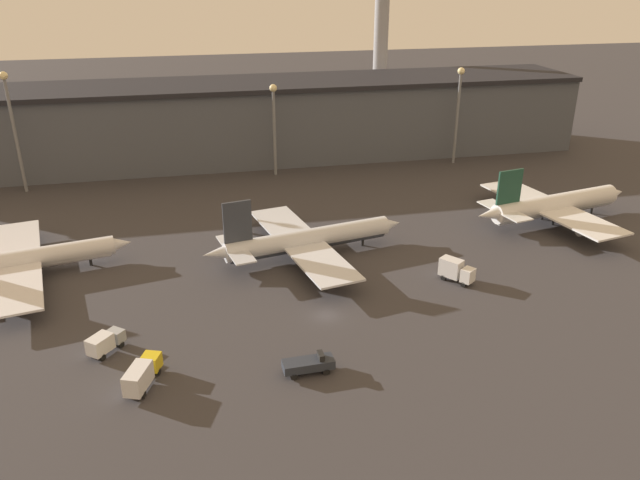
{
  "coord_description": "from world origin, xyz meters",
  "views": [
    {
      "loc": [
        -18.18,
        -78.38,
        48.01
      ],
      "look_at": [
        2.16,
        14.15,
        6.0
      ],
      "focal_mm": 35.0,
      "sensor_mm": 36.0,
      "label": 1
    }
  ],
  "objects_px": {
    "service_vehicle_0": "(105,342)",
    "service_vehicle_3": "(142,374)",
    "airplane_0": "(23,260)",
    "service_vehicle_4": "(309,364)",
    "airplane_1": "(306,240)",
    "airplane_2": "(554,205)",
    "control_tower": "(381,33)",
    "service_vehicle_5": "(456,270)"
  },
  "relations": [
    {
      "from": "service_vehicle_0",
      "to": "service_vehicle_3",
      "type": "distance_m",
      "value": 10.13
    },
    {
      "from": "airplane_0",
      "to": "service_vehicle_3",
      "type": "distance_m",
      "value": 40.76
    },
    {
      "from": "airplane_0",
      "to": "service_vehicle_4",
      "type": "relative_size",
      "value": 5.65
    },
    {
      "from": "service_vehicle_3",
      "to": "airplane_1",
      "type": "bearing_deg",
      "value": -18.41
    },
    {
      "from": "airplane_2",
      "to": "service_vehicle_0",
      "type": "bearing_deg",
      "value": -171.93
    },
    {
      "from": "service_vehicle_3",
      "to": "control_tower",
      "type": "bearing_deg",
      "value": -7.81
    },
    {
      "from": "airplane_1",
      "to": "service_vehicle_5",
      "type": "relative_size",
      "value": 6.34
    },
    {
      "from": "airplane_2",
      "to": "control_tower",
      "type": "xyz_separation_m",
      "value": [
        -10.18,
        86.18,
        25.12
      ]
    },
    {
      "from": "service_vehicle_0",
      "to": "service_vehicle_4",
      "type": "bearing_deg",
      "value": -72.04
    },
    {
      "from": "service_vehicle_0",
      "to": "control_tower",
      "type": "distance_m",
      "value": 140.13
    },
    {
      "from": "airplane_0",
      "to": "service_vehicle_5",
      "type": "distance_m",
      "value": 71.8
    },
    {
      "from": "airplane_0",
      "to": "airplane_1",
      "type": "distance_m",
      "value": 47.7
    },
    {
      "from": "service_vehicle_0",
      "to": "service_vehicle_3",
      "type": "height_order",
      "value": "service_vehicle_3"
    },
    {
      "from": "airplane_1",
      "to": "service_vehicle_3",
      "type": "xyz_separation_m",
      "value": [
        -27.15,
        -32.83,
        -1.28
      ]
    },
    {
      "from": "airplane_1",
      "to": "service_vehicle_4",
      "type": "bearing_deg",
      "value": -111.97
    },
    {
      "from": "airplane_0",
      "to": "control_tower",
      "type": "relative_size",
      "value": 0.76
    },
    {
      "from": "service_vehicle_0",
      "to": "control_tower",
      "type": "xyz_separation_m",
      "value": [
        74.17,
        115.79,
        26.98
      ]
    },
    {
      "from": "airplane_2",
      "to": "service_vehicle_3",
      "type": "relative_size",
      "value": 4.89
    },
    {
      "from": "service_vehicle_5",
      "to": "airplane_2",
      "type": "bearing_deg",
      "value": 87.75
    },
    {
      "from": "service_vehicle_3",
      "to": "control_tower",
      "type": "xyz_separation_m",
      "value": [
        68.98,
        124.48,
        26.77
      ]
    },
    {
      "from": "service_vehicle_0",
      "to": "service_vehicle_4",
      "type": "relative_size",
      "value": 0.82
    },
    {
      "from": "airplane_1",
      "to": "airplane_2",
      "type": "bearing_deg",
      "value": -5.27
    },
    {
      "from": "service_vehicle_3",
      "to": "service_vehicle_5",
      "type": "height_order",
      "value": "service_vehicle_5"
    },
    {
      "from": "airplane_2",
      "to": "control_tower",
      "type": "height_order",
      "value": "control_tower"
    },
    {
      "from": "service_vehicle_0",
      "to": "service_vehicle_4",
      "type": "height_order",
      "value": "service_vehicle_0"
    },
    {
      "from": "airplane_1",
      "to": "control_tower",
      "type": "xyz_separation_m",
      "value": [
        41.83,
        91.65,
        25.49
      ]
    },
    {
      "from": "airplane_1",
      "to": "service_vehicle_0",
      "type": "bearing_deg",
      "value": -154.55
    },
    {
      "from": "airplane_2",
      "to": "service_vehicle_4",
      "type": "bearing_deg",
      "value": -157.0
    },
    {
      "from": "airplane_0",
      "to": "airplane_2",
      "type": "distance_m",
      "value": 99.7
    },
    {
      "from": "airplane_0",
      "to": "service_vehicle_0",
      "type": "distance_m",
      "value": 30.64
    },
    {
      "from": "service_vehicle_3",
      "to": "service_vehicle_5",
      "type": "bearing_deg",
      "value": -48.71
    },
    {
      "from": "airplane_1",
      "to": "airplane_2",
      "type": "relative_size",
      "value": 1.01
    },
    {
      "from": "service_vehicle_4",
      "to": "airplane_1",
      "type": "bearing_deg",
      "value": 77.28
    },
    {
      "from": "airplane_2",
      "to": "service_vehicle_0",
      "type": "distance_m",
      "value": 89.42
    },
    {
      "from": "airplane_0",
      "to": "service_vehicle_3",
      "type": "height_order",
      "value": "airplane_0"
    },
    {
      "from": "airplane_0",
      "to": "service_vehicle_0",
      "type": "height_order",
      "value": "airplane_0"
    },
    {
      "from": "service_vehicle_0",
      "to": "control_tower",
      "type": "bearing_deg",
      "value": 6.97
    },
    {
      "from": "service_vehicle_0",
      "to": "service_vehicle_4",
      "type": "distance_m",
      "value": 27.81
    },
    {
      "from": "service_vehicle_4",
      "to": "control_tower",
      "type": "bearing_deg",
      "value": 67.0
    },
    {
      "from": "service_vehicle_3",
      "to": "control_tower",
      "type": "height_order",
      "value": "control_tower"
    },
    {
      "from": "airplane_0",
      "to": "airplane_1",
      "type": "xyz_separation_m",
      "value": [
        47.64,
        -2.38,
        0.19
      ]
    },
    {
      "from": "airplane_0",
      "to": "service_vehicle_0",
      "type": "relative_size",
      "value": 6.88
    }
  ]
}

